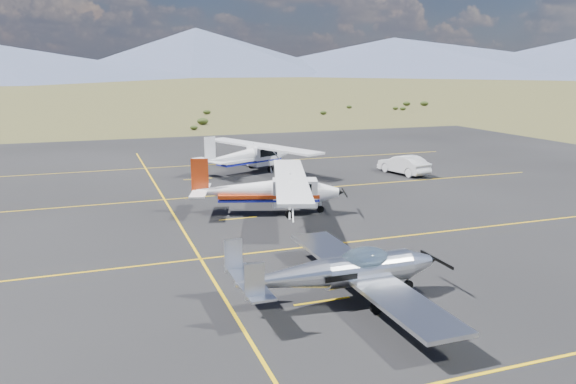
{
  "coord_description": "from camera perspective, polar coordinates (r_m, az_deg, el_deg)",
  "views": [
    {
      "loc": [
        -9.87,
        -19.45,
        7.6
      ],
      "look_at": [
        -0.89,
        5.81,
        1.6
      ],
      "focal_mm": 35.0,
      "sensor_mm": 36.0,
      "label": 1
    }
  ],
  "objects": [
    {
      "name": "sedan",
      "position": [
        41.38,
        11.66,
        2.75
      ],
      "size": [
        2.32,
        4.39,
        1.37
      ],
      "primitive_type": "imported",
      "rotation": [
        0.0,
        0.0,
        3.36
      ],
      "color": "silver",
      "rests_on": "apron"
    },
    {
      "name": "aircraft_cessna",
      "position": [
        29.46,
        -1.98,
        0.28
      ],
      "size": [
        7.93,
        11.54,
        2.95
      ],
      "rotation": [
        0.0,
        0.0,
        -0.31
      ],
      "color": "white",
      "rests_on": "apron"
    },
    {
      "name": "aircraft_plain",
      "position": [
        41.29,
        -3.92,
        3.8
      ],
      "size": [
        8.37,
        11.09,
        2.91
      ],
      "rotation": [
        0.0,
        0.0,
        0.42
      ],
      "color": "white",
      "rests_on": "apron"
    },
    {
      "name": "ground",
      "position": [
        23.09,
        6.98,
        -6.69
      ],
      "size": [
        1600.0,
        1600.0,
        0.0
      ],
      "primitive_type": "plane",
      "color": "#383D1C",
      "rests_on": "ground"
    },
    {
      "name": "aircraft_low_wing",
      "position": [
        18.71,
        5.76,
        -8.04
      ],
      "size": [
        6.96,
        9.75,
        2.13
      ],
      "rotation": [
        0.0,
        0.0,
        0.01
      ],
      "color": "silver",
      "rests_on": "apron"
    },
    {
      "name": "apron",
      "position": [
        29.23,
        0.87,
        -2.45
      ],
      "size": [
        72.0,
        72.0,
        0.02
      ],
      "primitive_type": "cube",
      "color": "black",
      "rests_on": "ground"
    }
  ]
}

